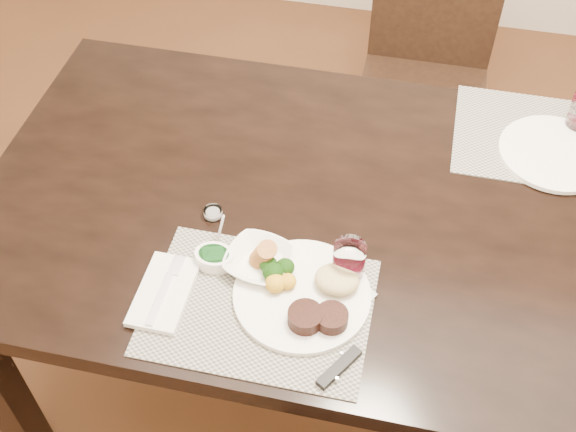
% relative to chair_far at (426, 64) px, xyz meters
% --- Properties ---
extents(ground_plane, '(4.50, 4.50, 0.00)m').
position_rel_chair_far_xyz_m(ground_plane, '(0.00, -0.93, -0.50)').
color(ground_plane, '#442816').
rests_on(ground_plane, ground).
extents(dining_table, '(2.00, 1.00, 0.75)m').
position_rel_chair_far_xyz_m(dining_table, '(0.00, -0.93, 0.16)').
color(dining_table, black).
rests_on(dining_table, ground).
extents(chair_far, '(0.42, 0.42, 0.90)m').
position_rel_chair_far_xyz_m(chair_far, '(0.00, 0.00, 0.00)').
color(chair_far, black).
rests_on(chair_far, ground).
extents(placemat_near, '(0.46, 0.34, 0.00)m').
position_rel_chair_far_xyz_m(placemat_near, '(-0.27, -1.24, 0.25)').
color(placemat_near, gray).
rests_on(placemat_near, dining_table).
extents(placemat_far, '(0.46, 0.34, 0.00)m').
position_rel_chair_far_xyz_m(placemat_far, '(0.32, -0.59, 0.25)').
color(placemat_far, gray).
rests_on(placemat_far, dining_table).
extents(dinner_plate, '(0.29, 0.29, 0.05)m').
position_rel_chair_far_xyz_m(dinner_plate, '(-0.17, -1.20, 0.27)').
color(dinner_plate, white).
rests_on(dinner_plate, placemat_near).
extents(napkin_fork, '(0.11, 0.19, 0.02)m').
position_rel_chair_far_xyz_m(napkin_fork, '(-0.47, -1.25, 0.26)').
color(napkin_fork, white).
rests_on(napkin_fork, placemat_near).
extents(steak_knife, '(0.10, 0.25, 0.01)m').
position_rel_chair_far_xyz_m(steak_knife, '(-0.08, -1.32, 0.26)').
color(steak_knife, silver).
rests_on(steak_knife, placemat_near).
extents(cracker_bowl, '(0.17, 0.17, 0.06)m').
position_rel_chair_far_xyz_m(cracker_bowl, '(-0.29, -1.14, 0.27)').
color(cracker_bowl, white).
rests_on(cracker_bowl, placemat_near).
extents(sauce_ramekin, '(0.08, 0.13, 0.07)m').
position_rel_chair_far_xyz_m(sauce_ramekin, '(-0.39, -1.15, 0.27)').
color(sauce_ramekin, white).
rests_on(sauce_ramekin, placemat_near).
extents(wine_glass_near, '(0.07, 0.07, 0.09)m').
position_rel_chair_far_xyz_m(wine_glass_near, '(-0.10, -1.12, 0.29)').
color(wine_glass_near, white).
rests_on(wine_glass_near, placemat_near).
extents(far_plate, '(0.27, 0.27, 0.01)m').
position_rel_chair_far_xyz_m(far_plate, '(0.34, -0.65, 0.26)').
color(far_plate, white).
rests_on(far_plate, placemat_far).
extents(salt_cellar, '(0.04, 0.04, 0.02)m').
position_rel_chair_far_xyz_m(salt_cellar, '(-0.43, -1.02, 0.26)').
color(salt_cellar, white).
rests_on(salt_cellar, dining_table).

